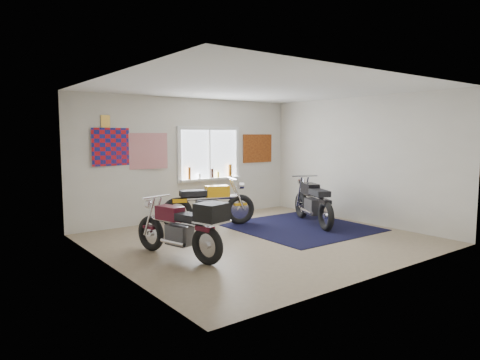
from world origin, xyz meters
TOP-DOWN VIEW (x-y plane):
  - ground at (0.00, 0.00)m, footprint 5.50×5.50m
  - room_shell at (0.00, 0.00)m, footprint 5.50×5.50m
  - navy_rug at (1.31, 0.31)m, footprint 2.53×2.63m
  - window_assembly at (0.50, 2.47)m, footprint 1.66×0.17m
  - oil_bottles at (0.59, 2.40)m, footprint 1.19×0.09m
  - flag_display at (-1.90, 2.48)m, footprint 1.60×0.10m
  - triumph_poster at (1.95, 2.48)m, footprint 0.90×0.03m
  - yellow_triumph at (-0.14, 1.50)m, footprint 1.93×0.80m
  - black_chrome_bike at (1.74, 0.38)m, footprint 0.95×1.83m
  - maroon_tourer at (-1.71, -0.23)m, footprint 0.81×1.82m

SIDE VIEW (x-z plane):
  - ground at x=0.00m, z-range 0.00..0.00m
  - navy_rug at x=1.31m, z-range 0.00..0.01m
  - yellow_triumph at x=-0.14m, z-range -0.06..0.94m
  - black_chrome_bike at x=1.74m, z-range -0.06..0.94m
  - maroon_tourer at x=-1.71m, z-range 0.02..0.95m
  - oil_bottles at x=0.59m, z-range 0.88..1.18m
  - window_assembly at x=0.50m, z-range 0.74..2.00m
  - triumph_poster at x=1.95m, z-range 1.20..1.90m
  - room_shell at x=0.00m, z-range -1.11..4.39m
  - flag_display at x=-1.90m, z-range 1.56..2.73m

